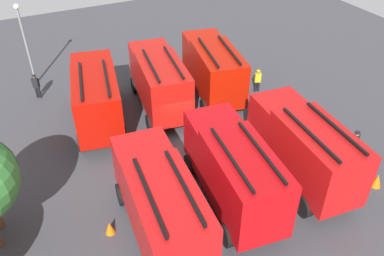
{
  "coord_description": "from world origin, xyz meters",
  "views": [
    {
      "loc": [
        -16.21,
        7.92,
        14.45
      ],
      "look_at": [
        0.0,
        0.0,
        1.4
      ],
      "focal_mm": 37.3,
      "sensor_mm": 36.0,
      "label": 1
    }
  ],
  "objects_px": {
    "firefighter_1": "(258,80)",
    "firefighter_3": "(354,144)",
    "fire_truck_5": "(96,95)",
    "traffic_cone_0": "(110,228)",
    "firefighter_4": "(276,109)",
    "fire_truck_0": "(304,146)",
    "fire_truck_3": "(159,80)",
    "traffic_cone_2": "(276,111)",
    "firefighter_2": "(36,85)",
    "fire_truck_1": "(213,67)",
    "lamppost": "(25,39)",
    "firefighter_0": "(341,149)",
    "fire_truck_2": "(233,168)",
    "fire_truck_4": "(160,202)",
    "traffic_cone_1": "(377,180)"
  },
  "relations": [
    {
      "from": "firefighter_1",
      "to": "firefighter_3",
      "type": "xyz_separation_m",
      "value": [
        -8.5,
        -0.62,
        0.12
      ]
    },
    {
      "from": "fire_truck_5",
      "to": "traffic_cone_0",
      "type": "xyz_separation_m",
      "value": [
        -8.47,
        1.91,
        -1.83
      ]
    },
    {
      "from": "firefighter_4",
      "to": "traffic_cone_0",
      "type": "height_order",
      "value": "firefighter_4"
    },
    {
      "from": "fire_truck_0",
      "to": "fire_truck_3",
      "type": "xyz_separation_m",
      "value": [
        9.36,
        3.91,
        0.0
      ]
    },
    {
      "from": "firefighter_1",
      "to": "traffic_cone_2",
      "type": "xyz_separation_m",
      "value": [
        -3.09,
        0.58,
        -0.62
      ]
    },
    {
      "from": "fire_truck_5",
      "to": "firefighter_2",
      "type": "xyz_separation_m",
      "value": [
        5.1,
        2.95,
        -1.19
      ]
    },
    {
      "from": "fire_truck_1",
      "to": "firefighter_1",
      "type": "distance_m",
      "value": 3.45
    },
    {
      "from": "firefighter_2",
      "to": "lamppost",
      "type": "distance_m",
      "value": 3.3
    },
    {
      "from": "fire_truck_1",
      "to": "firefighter_0",
      "type": "relative_size",
      "value": 4.5
    },
    {
      "from": "fire_truck_1",
      "to": "fire_truck_2",
      "type": "bearing_deg",
      "value": 168.17
    },
    {
      "from": "fire_truck_1",
      "to": "firefighter_3",
      "type": "distance_m",
      "value": 10.21
    },
    {
      "from": "fire_truck_3",
      "to": "traffic_cone_0",
      "type": "relative_size",
      "value": 11.61
    },
    {
      "from": "fire_truck_3",
      "to": "traffic_cone_2",
      "type": "bearing_deg",
      "value": -113.56
    },
    {
      "from": "fire_truck_0",
      "to": "fire_truck_3",
      "type": "bearing_deg",
      "value": 27.68
    },
    {
      "from": "fire_truck_1",
      "to": "fire_truck_0",
      "type": "bearing_deg",
      "value": -168.57
    },
    {
      "from": "lamppost",
      "to": "fire_truck_0",
      "type": "bearing_deg",
      "value": -146.74
    },
    {
      "from": "fire_truck_4",
      "to": "traffic_cone_1",
      "type": "distance_m",
      "value": 11.4
    },
    {
      "from": "fire_truck_4",
      "to": "traffic_cone_0",
      "type": "relative_size",
      "value": 11.46
    },
    {
      "from": "firefighter_2",
      "to": "traffic_cone_1",
      "type": "height_order",
      "value": "firefighter_2"
    },
    {
      "from": "firefighter_4",
      "to": "firefighter_0",
      "type": "bearing_deg",
      "value": 174.17
    },
    {
      "from": "fire_truck_4",
      "to": "firefighter_1",
      "type": "distance_m",
      "value": 14.12
    },
    {
      "from": "traffic_cone_0",
      "to": "fire_truck_0",
      "type": "bearing_deg",
      "value": -94.64
    },
    {
      "from": "firefighter_4",
      "to": "traffic_cone_2",
      "type": "height_order",
      "value": "firefighter_4"
    },
    {
      "from": "firefighter_4",
      "to": "traffic_cone_1",
      "type": "bearing_deg",
      "value": 174.6
    },
    {
      "from": "fire_truck_4",
      "to": "traffic_cone_2",
      "type": "xyz_separation_m",
      "value": [
        5.77,
        -10.33,
        -1.86
      ]
    },
    {
      "from": "firefighter_3",
      "to": "traffic_cone_1",
      "type": "xyz_separation_m",
      "value": [
        -2.22,
        0.44,
        -0.66
      ]
    },
    {
      "from": "fire_truck_1",
      "to": "fire_truck_4",
      "type": "bearing_deg",
      "value": 152.66
    },
    {
      "from": "fire_truck_5",
      "to": "firefighter_4",
      "type": "xyz_separation_m",
      "value": [
        -4.49,
        -9.92,
        -1.21
      ]
    },
    {
      "from": "fire_truck_0",
      "to": "firefighter_2",
      "type": "height_order",
      "value": "fire_truck_0"
    },
    {
      "from": "fire_truck_1",
      "to": "firefighter_3",
      "type": "relative_size",
      "value": 4.13
    },
    {
      "from": "firefighter_4",
      "to": "fire_truck_4",
      "type": "bearing_deg",
      "value": 101.91
    },
    {
      "from": "fire_truck_2",
      "to": "traffic_cone_0",
      "type": "height_order",
      "value": "fire_truck_2"
    },
    {
      "from": "firefighter_0",
      "to": "traffic_cone_2",
      "type": "xyz_separation_m",
      "value": [
        5.39,
        0.32,
        -0.64
      ]
    },
    {
      "from": "fire_truck_0",
      "to": "traffic_cone_0",
      "type": "bearing_deg",
      "value": 90.35
    },
    {
      "from": "firefighter_3",
      "to": "lamppost",
      "type": "height_order",
      "value": "lamppost"
    },
    {
      "from": "fire_truck_1",
      "to": "fire_truck_2",
      "type": "xyz_separation_m",
      "value": [
        -9.34,
        3.98,
        0.0
      ]
    },
    {
      "from": "fire_truck_1",
      "to": "traffic_cone_0",
      "type": "xyz_separation_m",
      "value": [
        -8.61,
        9.87,
        -1.83
      ]
    },
    {
      "from": "fire_truck_2",
      "to": "fire_truck_3",
      "type": "distance_m",
      "value": 9.28
    },
    {
      "from": "firefighter_1",
      "to": "firefighter_2",
      "type": "height_order",
      "value": "firefighter_2"
    },
    {
      "from": "firefighter_4",
      "to": "fire_truck_2",
      "type": "bearing_deg",
      "value": 112.41
    },
    {
      "from": "fire_truck_2",
      "to": "fire_truck_4",
      "type": "bearing_deg",
      "value": 103.82
    },
    {
      "from": "firefighter_2",
      "to": "lamppost",
      "type": "xyz_separation_m",
      "value": [
        2.13,
        -0.11,
        2.52
      ]
    },
    {
      "from": "fire_truck_5",
      "to": "firefighter_2",
      "type": "distance_m",
      "value": 6.01
    },
    {
      "from": "firefighter_4",
      "to": "traffic_cone_2",
      "type": "bearing_deg",
      "value": -57.61
    },
    {
      "from": "traffic_cone_1",
      "to": "firefighter_0",
      "type": "bearing_deg",
      "value": 11.44
    },
    {
      "from": "fire_truck_0",
      "to": "firefighter_1",
      "type": "height_order",
      "value": "fire_truck_0"
    },
    {
      "from": "firefighter_1",
      "to": "firefighter_0",
      "type": "bearing_deg",
      "value": -162.31
    },
    {
      "from": "firefighter_0",
      "to": "fire_truck_4",
      "type": "bearing_deg",
      "value": -170.82
    },
    {
      "from": "fire_truck_0",
      "to": "fire_truck_2",
      "type": "distance_m",
      "value": 4.01
    },
    {
      "from": "fire_truck_4",
      "to": "traffic_cone_2",
      "type": "distance_m",
      "value": 11.98
    }
  ]
}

